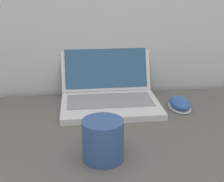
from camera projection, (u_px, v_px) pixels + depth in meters
name	position (u px, v px, depth m)	size (l,w,h in m)	color
laptop	(109.00, 90.00, 1.06)	(0.32, 0.31, 0.21)	silver
drink_cup	(103.00, 139.00, 0.72)	(0.10, 0.10, 0.10)	#33518C
computer_mouse	(180.00, 104.00, 1.02)	(0.07, 0.11, 0.04)	white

